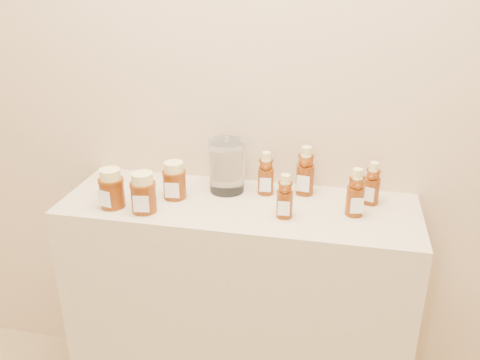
% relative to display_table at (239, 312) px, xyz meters
% --- Properties ---
extents(wall_back, '(3.50, 0.02, 2.70)m').
position_rel_display_table_xyz_m(wall_back, '(0.00, 0.20, 0.90)').
color(wall_back, tan).
rests_on(wall_back, ground).
extents(display_table, '(1.20, 0.40, 0.90)m').
position_rel_display_table_xyz_m(display_table, '(0.00, 0.00, 0.00)').
color(display_table, tan).
rests_on(display_table, ground).
extents(bear_bottle_back_left, '(0.07, 0.07, 0.17)m').
position_rel_display_table_xyz_m(bear_bottle_back_left, '(0.08, 0.10, 0.54)').
color(bear_bottle_back_left, '#562106').
rests_on(bear_bottle_back_left, display_table).
extents(bear_bottle_back_mid, '(0.07, 0.07, 0.20)m').
position_rel_display_table_xyz_m(bear_bottle_back_mid, '(0.21, 0.13, 0.55)').
color(bear_bottle_back_mid, '#562106').
rests_on(bear_bottle_back_mid, display_table).
extents(bear_bottle_back_right, '(0.07, 0.07, 0.17)m').
position_rel_display_table_xyz_m(bear_bottle_back_right, '(0.43, 0.09, 0.53)').
color(bear_bottle_back_right, '#562106').
rests_on(bear_bottle_back_right, display_table).
extents(bear_bottle_front_left, '(0.06, 0.06, 0.16)m').
position_rel_display_table_xyz_m(bear_bottle_front_left, '(0.16, -0.06, 0.53)').
color(bear_bottle_front_left, '#562106').
rests_on(bear_bottle_front_left, display_table).
extents(bear_bottle_front_right, '(0.07, 0.07, 0.18)m').
position_rel_display_table_xyz_m(bear_bottle_front_right, '(0.38, -0.00, 0.54)').
color(bear_bottle_front_right, '#562106').
rests_on(bear_bottle_front_right, display_table).
extents(honey_jar_left, '(0.10, 0.10, 0.13)m').
position_rel_display_table_xyz_m(honey_jar_left, '(-0.40, -0.11, 0.52)').
color(honey_jar_left, '#562106').
rests_on(honey_jar_left, display_table).
extents(honey_jar_back, '(0.09, 0.09, 0.13)m').
position_rel_display_table_xyz_m(honey_jar_back, '(-0.22, 0.00, 0.51)').
color(honey_jar_back, '#562106').
rests_on(honey_jar_back, display_table).
extents(honey_jar_front, '(0.10, 0.10, 0.13)m').
position_rel_display_table_xyz_m(honey_jar_front, '(-0.29, -0.12, 0.52)').
color(honey_jar_front, '#562106').
rests_on(honey_jar_front, display_table).
extents(glass_canister, '(0.16, 0.16, 0.20)m').
position_rel_display_table_xyz_m(glass_canister, '(-0.06, 0.09, 0.55)').
color(glass_canister, white).
rests_on(glass_canister, display_table).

